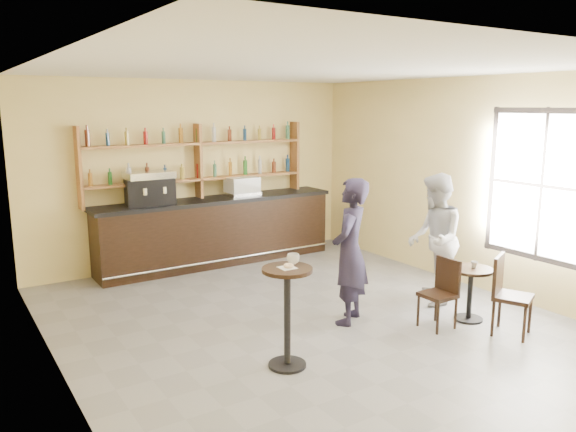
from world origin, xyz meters
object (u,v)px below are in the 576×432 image
espresso_machine (150,188)px  patron_second (434,239)px  man_main (350,251)px  bar_counter (217,231)px  chair_west (438,294)px  cafe_table (470,294)px  pastry_case (242,186)px  pedestal_table (287,318)px  chair_south (513,296)px

espresso_machine → patron_second: bearing=-41.6°
man_main → bar_counter: bearing=-122.2°
bar_counter → man_main: 3.45m
bar_counter → espresso_machine: 1.46m
chair_west → cafe_table: bearing=84.2°
pastry_case → cafe_table: size_ratio=0.79×
espresso_machine → pedestal_table: size_ratio=0.69×
pedestal_table → patron_second: 2.90m
pedestal_table → man_main: size_ratio=0.59×
cafe_table → patron_second: (0.10, 0.74, 0.57)m
bar_counter → man_main: bearing=-86.1°
pastry_case → chair_south: (1.13, -4.83, -0.85)m
pedestal_table → patron_second: bearing=11.6°
chair_south → pedestal_table: bearing=139.8°
espresso_machine → chair_south: (2.83, -4.83, -0.96)m
espresso_machine → chair_south: bearing=-50.8°
bar_counter → cafe_table: size_ratio=6.17×
pedestal_table → chair_south: bearing=-15.4°
man_main → cafe_table: man_main is taller
bar_counter → chair_west: bearing=-76.0°
man_main → chair_west: (0.81, -0.76, -0.50)m
cafe_table → pastry_case: bearing=104.3°
espresso_machine → pedestal_table: bearing=-80.3°
pedestal_table → cafe_table: pedestal_table is taller
pastry_case → chair_south: size_ratio=0.57×
man_main → patron_second: man_main is taller
pastry_case → pedestal_table: bearing=-119.6°
espresso_machine → chair_west: size_ratio=0.86×
man_main → cafe_table: size_ratio=2.68×
espresso_machine → man_main: man_main is taller
man_main → chair_south: man_main is taller
pedestal_table → cafe_table: (2.72, -0.16, -0.20)m
cafe_table → chair_south: bearing=-85.2°
bar_counter → pedestal_table: bar_counter is taller
man_main → chair_west: size_ratio=2.14×
man_main → chair_west: bearing=100.7°
pedestal_table → man_main: 1.56m
pastry_case → pedestal_table: (-1.64, -4.07, -0.79)m
bar_counter → pastry_case: bearing=0.0°
pastry_case → patron_second: size_ratio=0.30×
espresso_machine → patron_second: patron_second is taller
bar_counter → pastry_case: size_ratio=7.80×
pastry_case → pedestal_table: 4.46m
cafe_table → espresso_machine: bearing=123.3°
bar_counter → chair_south: 5.10m
man_main → patron_second: bearing=141.1°
espresso_machine → pedestal_table: 4.16m
pastry_case → cafe_table: bearing=-83.2°
pastry_case → chair_west: 4.31m
pastry_case → espresso_machine: bearing=172.4°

